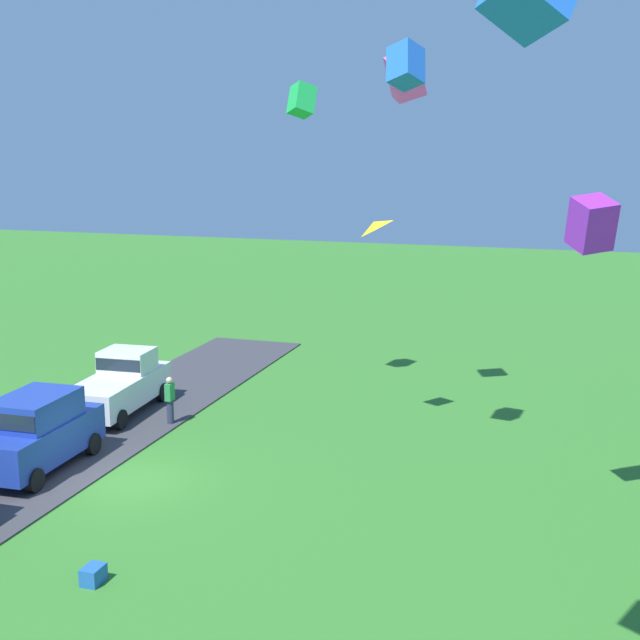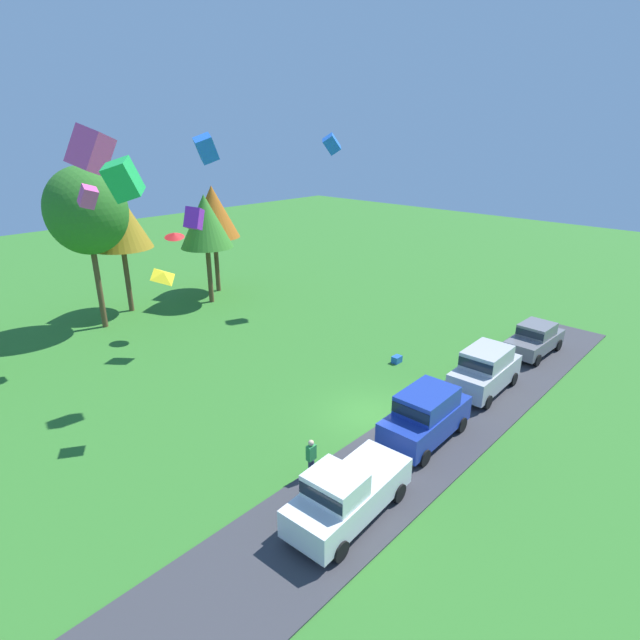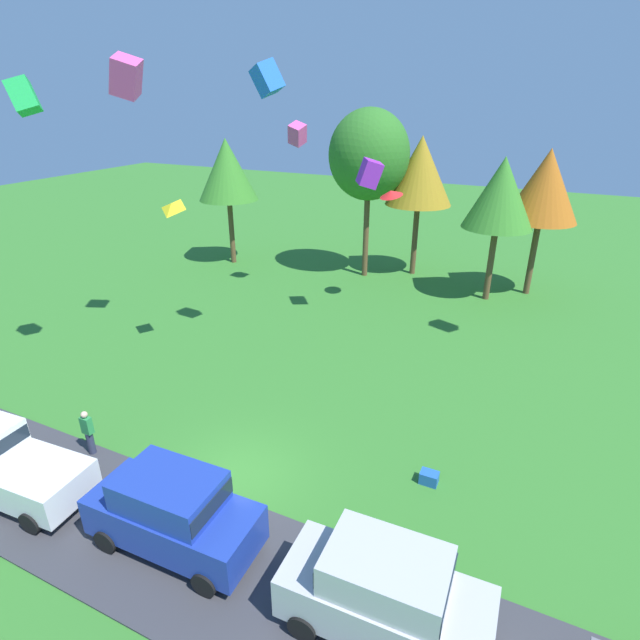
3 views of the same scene
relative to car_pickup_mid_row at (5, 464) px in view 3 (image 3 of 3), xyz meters
The scene contains 19 objects.
ground_plane 6.87m from the car_pickup_mid_row, 30.49° to the left, with size 120.00×120.00×0.00m, color #337528.
pavement_strip 5.96m from the car_pickup_mid_row, ahead, with size 36.00×4.40×0.06m, color #38383D.
car_pickup_mid_row is the anchor object (origin of this frame).
car_suv_by_flagpole 5.89m from the car_pickup_mid_row, ahead, with size 4.65×2.15×2.28m.
car_suv_near_entrance 11.62m from the car_pickup_mid_row, ahead, with size 4.65×2.15×2.28m.
person_watching_sky 2.46m from the car_pickup_mid_row, 72.40° to the left, with size 0.36×0.24×1.71m.
tree_right_of_center 23.81m from the car_pickup_mid_row, 107.68° to the left, with size 4.03×4.03×8.51m.
tree_lone_near 24.52m from the car_pickup_mid_row, 83.83° to the left, with size 4.95×4.95×10.46m.
tree_far_right 26.39m from the car_pickup_mid_row, 78.05° to the left, with size 4.19×4.19×8.85m.
tree_left_of_center 25.48m from the car_pickup_mid_row, 64.95° to the left, with size 3.86×3.86×8.14m.
tree_center_back 28.19m from the car_pickup_mid_row, 62.76° to the left, with size 4.01×4.01×8.46m.
cooler_box 12.83m from the car_pickup_mid_row, 27.27° to the left, with size 0.56×0.40×0.40m, color blue.
kite_box_trailing_tail 18.10m from the car_pickup_mid_row, 71.45° to the left, with size 0.83×0.83×1.16m, color purple.
kite_box_over_trees 14.60m from the car_pickup_mid_row, 104.85° to the left, with size 0.97×0.97×1.36m, color #EA4C9E.
kite_box_mid_center 12.00m from the car_pickup_mid_row, 120.78° to the left, with size 0.73×0.73×1.02m, color green.
kite_delta_high_right 20.19m from the car_pickup_mid_row, 73.31° to the left, with size 1.20×1.20×0.29m, color red.
kite_box_topmost 15.48m from the car_pickup_mid_row, 74.40° to the left, with size 0.74×0.74×1.04m, color blue.
kite_diamond_near_flag 10.89m from the car_pickup_mid_row, 93.86° to the left, with size 0.85×0.86×0.25m, color yellow.
kite_box_low_drifter 19.75m from the car_pickup_mid_row, 88.37° to the left, with size 0.72×0.72×1.01m, color #EA4C9E.
Camera 3 is at (7.65, -10.01, 11.14)m, focal length 28.00 mm.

